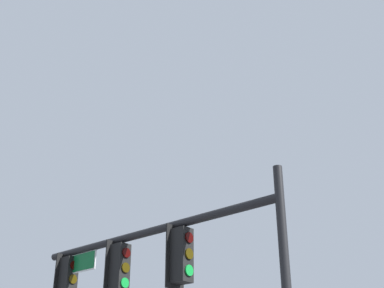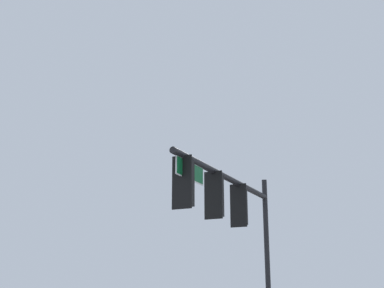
% 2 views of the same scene
% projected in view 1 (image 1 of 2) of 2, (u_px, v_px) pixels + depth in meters
% --- Properties ---
extents(signal_pole_near, '(6.85, 0.80, 5.54)m').
position_uv_depth(signal_pole_near, '(148.00, 268.00, 11.25)').
color(signal_pole_near, black).
rests_on(signal_pole_near, ground_plane).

